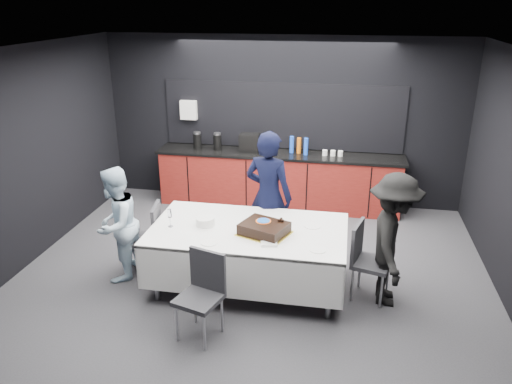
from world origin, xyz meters
TOP-DOWN VIEW (x-y plane):
  - ground at (0.00, 0.00)m, footprint 6.00×6.00m
  - room_shell at (0.00, 0.00)m, footprint 6.04×5.04m
  - kitchenette at (-0.02, 2.22)m, footprint 4.10×0.64m
  - party_table at (0.00, -0.40)m, footprint 2.32×1.32m
  - cake_assembly at (0.21, -0.52)m, footprint 0.66×0.61m
  - plate_stack at (-0.53, -0.41)m, footprint 0.23×0.23m
  - loose_plate_near at (-0.35, -0.86)m, footprint 0.19×0.19m
  - loose_plate_right_a at (0.74, -0.21)m, footprint 0.20×0.20m
  - loose_plate_right_b at (0.85, -0.81)m, footprint 0.18×0.18m
  - loose_plate_far at (0.03, 0.01)m, footprint 0.20×0.20m
  - fork_pile at (0.31, -0.79)m, footprint 0.20×0.15m
  - champagne_flute at (-0.93, -0.52)m, footprint 0.06×0.06m
  - chair_left at (-1.32, -0.29)m, footprint 0.49×0.49m
  - chair_right at (1.39, -0.37)m, footprint 0.52×0.52m
  - chair_near at (-0.28, -1.40)m, footprint 0.52×0.52m
  - person_center at (0.12, 0.37)m, footprint 0.74×0.58m
  - person_left at (-1.65, -0.48)m, footprint 0.60×0.75m
  - person_right at (1.66, -0.42)m, footprint 0.61×1.03m

SIDE VIEW (x-z plane):
  - ground at x=0.00m, z-range 0.00..0.00m
  - chair_left at x=-1.32m, z-range 0.07..1.00m
  - chair_right at x=1.39m, z-range 0.07..1.00m
  - chair_near at x=-0.28m, z-range 0.07..1.00m
  - kitchenette at x=-0.02m, z-range -0.48..1.57m
  - party_table at x=0.00m, z-range 0.25..1.03m
  - person_left at x=-1.65m, z-range 0.00..1.46m
  - loose_plate_near at x=-0.35m, z-range 0.78..0.79m
  - loose_plate_right_a at x=0.74m, z-range 0.78..0.79m
  - loose_plate_right_b at x=0.85m, z-range 0.78..0.79m
  - loose_plate_far at x=0.03m, z-range 0.78..0.79m
  - person_right at x=1.66m, z-range 0.00..1.57m
  - fork_pile at x=0.31m, z-range 0.78..0.81m
  - plate_stack at x=-0.53m, z-range 0.78..0.88m
  - cake_assembly at x=0.21m, z-range 0.76..0.93m
  - person_center at x=0.12m, z-range 0.00..1.78m
  - champagne_flute at x=-0.93m, z-range 0.83..1.05m
  - room_shell at x=0.00m, z-range 0.45..3.27m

